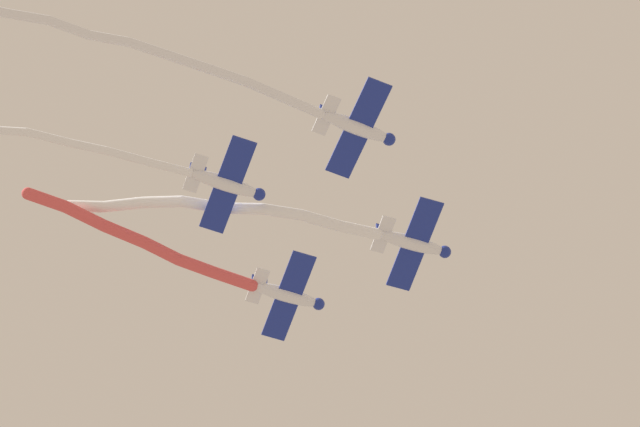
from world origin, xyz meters
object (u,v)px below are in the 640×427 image
Objects in this scene: airplane_slot at (227,184)px; airplane_lead at (414,243)px; airplane_left_wing at (288,295)px; airplane_right_wing at (358,127)px.

airplane_lead is at bearing 0.28° from airplane_slot.
airplane_lead reaches higher than airplane_slot.
airplane_slot is (9.48, 11.00, -0.20)m from airplane_lead.
airplane_right_wing is (-11.00, 9.47, 0.70)m from airplane_left_wing.
airplane_left_wing is 14.53m from airplane_right_wing.
airplane_right_wing reaches higher than airplane_lead.
airplane_right_wing is at bearing -88.25° from airplane_left_wing.
airplane_lead is 10.27m from airplane_right_wing.
airplane_lead is at bearing 42.96° from airplane_right_wing.
airplane_lead is at bearing -43.26° from airplane_left_wing.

